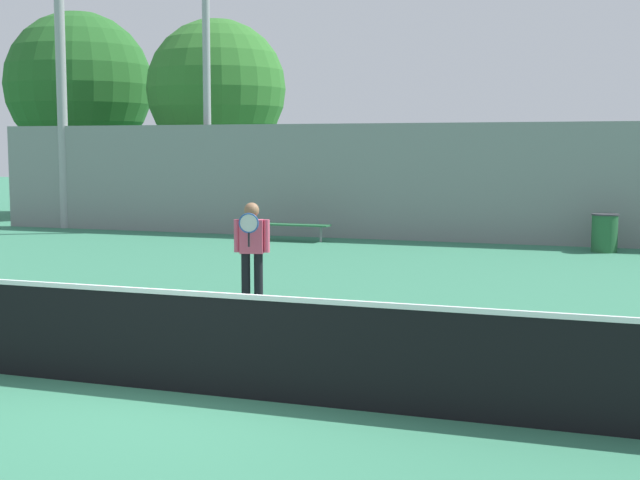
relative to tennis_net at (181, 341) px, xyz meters
name	(u,v)px	position (x,y,z in m)	size (l,w,h in m)	color
ground_plane	(182,392)	(0.00, 0.00, -0.52)	(100.00, 100.00, 0.00)	#337556
tennis_net	(181,341)	(0.00, 0.00, 0.00)	(10.31, 0.09, 1.03)	#99999E
tennis_player	(252,245)	(-1.41, 4.97, 0.37)	(0.55, 0.46, 1.56)	black
bench_courtside_far	(289,225)	(-4.13, 13.53, -0.12)	(2.18, 0.40, 0.44)	#28663D
light_pole_near_left	(60,22)	(-11.73, 14.70, 5.50)	(0.90, 0.60, 10.80)	#939399
light_pole_far_right	(206,15)	(-7.26, 15.21, 5.54)	(0.90, 0.60, 9.94)	#939399
trash_bin	(605,233)	(3.60, 13.69, -0.08)	(0.61, 0.61, 0.89)	#235B33
back_fence	(457,183)	(0.00, 14.66, 0.99)	(27.30, 0.06, 3.02)	gray
tree_green_tall	(79,86)	(-14.11, 19.05, 4.00)	(5.07, 5.07, 7.06)	brown
tree_green_broad	(217,90)	(-8.27, 17.92, 3.67)	(4.37, 4.37, 6.39)	brown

